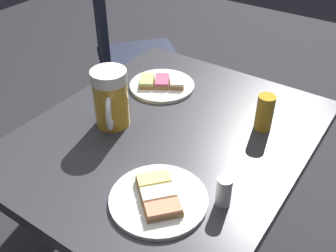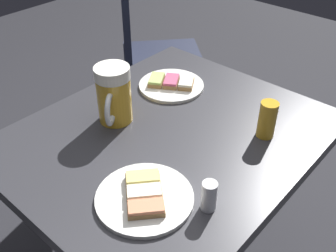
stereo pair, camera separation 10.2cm
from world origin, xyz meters
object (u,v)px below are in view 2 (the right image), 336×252
object	(u,v)px
plate_near	(171,84)
beer_mug	(114,95)
beer_glass_small	(267,120)
plate_far	(144,196)
cafe_chair	(148,46)
salt_shaker	(209,196)

from	to	relation	value
plate_near	beer_mug	distance (m)	0.25
plate_near	beer_glass_small	distance (m)	0.35
beer_mug	beer_glass_small	world-z (taller)	beer_mug
plate_near	beer_glass_small	bearing A→B (deg)	-4.08
plate_near	beer_mug	bearing A→B (deg)	-89.14
plate_far	cafe_chair	distance (m)	1.18
beer_mug	cafe_chair	xyz separation A→B (m)	(-0.54, 0.68, -0.26)
plate_far	beer_mug	world-z (taller)	beer_mug
plate_far	beer_glass_small	bearing A→B (deg)	78.29
plate_near	cafe_chair	distance (m)	0.72
plate_far	beer_mug	size ratio (longest dim) A/B	1.33
salt_shaker	cafe_chair	world-z (taller)	cafe_chair
beer_mug	cafe_chair	size ratio (longest dim) A/B	0.17
plate_near	plate_far	world-z (taller)	same
cafe_chair	salt_shaker	bearing A→B (deg)	1.55
plate_near	beer_glass_small	size ratio (longest dim) A/B	2.03
plate_far	salt_shaker	world-z (taller)	salt_shaker
beer_mug	beer_glass_small	xyz separation A→B (m)	(0.34, 0.21, -0.03)
plate_near	beer_glass_small	xyz separation A→B (m)	(0.34, -0.02, 0.04)
beer_mug	plate_far	bearing A→B (deg)	-31.01
salt_shaker	plate_near	bearing A→B (deg)	139.92
plate_far	salt_shaker	xyz separation A→B (m)	(0.12, 0.07, 0.03)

